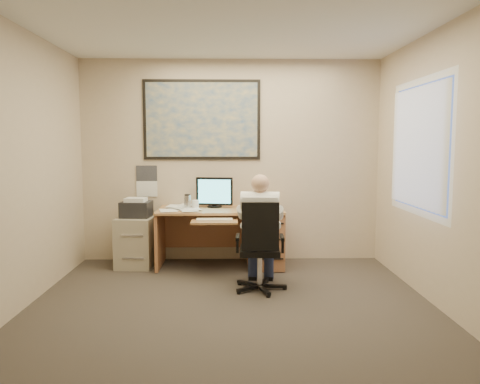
{
  "coord_description": "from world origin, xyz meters",
  "views": [
    {
      "loc": [
        -0.01,
        -4.07,
        1.59
      ],
      "look_at": [
        0.11,
        1.3,
        1.03
      ],
      "focal_mm": 35.0,
      "sensor_mm": 36.0,
      "label": 1
    }
  ],
  "objects_px": {
    "office_chair": "(260,265)",
    "person": "(260,232)",
    "desk": "(246,232)",
    "filing_cabinet": "(137,237)"
  },
  "relations": [
    {
      "from": "office_chair",
      "to": "person",
      "type": "xyz_separation_m",
      "value": [
        -0.0,
        0.08,
        0.34
      ]
    },
    {
      "from": "desk",
      "to": "person",
      "type": "distance_m",
      "value": 1.01
    },
    {
      "from": "desk",
      "to": "office_chair",
      "type": "height_order",
      "value": "desk"
    },
    {
      "from": "desk",
      "to": "filing_cabinet",
      "type": "bearing_deg",
      "value": 179.36
    },
    {
      "from": "desk",
      "to": "filing_cabinet",
      "type": "relative_size",
      "value": 1.79
    },
    {
      "from": "filing_cabinet",
      "to": "office_chair",
      "type": "distance_m",
      "value": 1.87
    },
    {
      "from": "desk",
      "to": "office_chair",
      "type": "bearing_deg",
      "value": -83.42
    },
    {
      "from": "desk",
      "to": "office_chair",
      "type": "relative_size",
      "value": 1.62
    },
    {
      "from": "filing_cabinet",
      "to": "desk",
      "type": "bearing_deg",
      "value": 4.89
    },
    {
      "from": "office_chair",
      "to": "person",
      "type": "distance_m",
      "value": 0.35
    }
  ]
}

